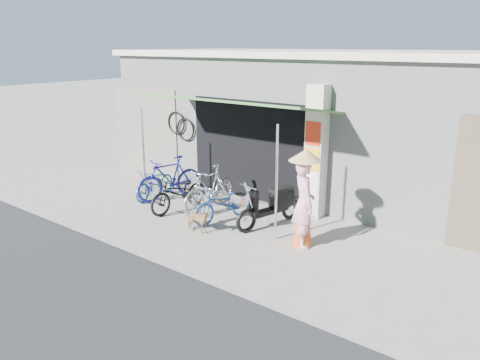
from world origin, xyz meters
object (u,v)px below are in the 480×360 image
Objects in this scene: bike_silver at (210,189)px; bike_navy at (223,203)px; bike_teal at (155,183)px; bike_blue at (169,178)px; nun at (304,200)px; moped at (271,205)px; bike_black at (179,193)px; street_dog at (197,221)px.

bike_navy is at bearing -27.97° from bike_silver.
bike_silver is at bearing -7.07° from bike_teal.
nun is at bearing 8.34° from bike_blue.
bike_navy is at bearing 4.34° from bike_blue.
bike_teal is at bearing -172.88° from bike_navy.
moped reaches higher than bike_navy.
bike_black is at bearing -152.31° from moped.
street_dog is at bearing -26.44° from bike_black.
bike_blue is 0.95m from bike_black.
nun reaches higher than street_dog.
moped is at bearing 18.21° from nun.
bike_silver is (1.79, 0.10, 0.16)m from bike_teal.
bike_teal reaches higher than street_dog.
bike_black is 1.48m from street_dog.
bike_navy is 0.81× the size of nun.
bike_silver is at bearing 166.78° from bike_navy.
street_dog is (0.67, -1.18, -0.29)m from bike_silver.
bike_blue reaches higher than bike_black.
bike_teal is 0.90× the size of bike_black.
bike_teal is at bearing 39.70° from nun.
bike_blue is at bearing -177.95° from bike_navy.
bike_teal is at bearing 169.43° from bike_black.
bike_navy is (2.46, -0.22, 0.02)m from bike_teal.
bike_black is 0.92× the size of bike_silver.
moped reaches higher than bike_teal.
bike_black is 2.32m from moped.
moped is at bearing -42.03° from street_dog.
street_dog is (2.08, -1.23, -0.29)m from bike_blue.
bike_navy is at bearing -5.04° from street_dog.
bike_blue is 1.02× the size of moped.
bike_navy reaches higher than street_dog.
bike_silver is 0.94× the size of nun.
nun is at bearing 4.81° from bike_black.
street_dog is (1.26, -0.75, -0.18)m from bike_black.
bike_teal is 2.69m from street_dog.
bike_black is at bearing 43.83° from nun.
bike_teal is at bearing -179.23° from bike_silver.
bike_silver is 1.15× the size of bike_navy.
bike_navy reaches higher than bike_teal.
bike_silver is 2.82m from nun.
nun is at bearing -11.02° from moped.
street_dog is (2.46, -1.07, -0.13)m from bike_teal.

